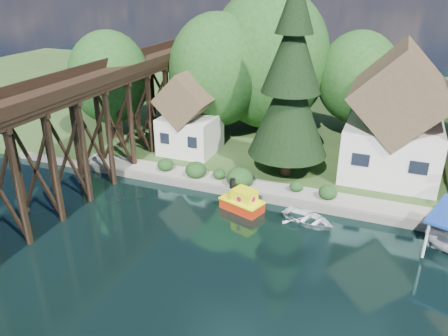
{
  "coord_description": "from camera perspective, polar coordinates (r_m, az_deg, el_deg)",
  "views": [
    {
      "loc": [
        6.49,
        -21.04,
        16.24
      ],
      "look_at": [
        -4.19,
        6.0,
        3.27
      ],
      "focal_mm": 35.0,
      "sensor_mm": 36.0,
      "label": 1
    }
  ],
  "objects": [
    {
      "name": "shrubs",
      "position": [
        35.58,
        1.31,
        -0.91
      ],
      "size": [
        15.76,
        2.47,
        1.7
      ],
      "color": "#143914",
      "rests_on": "bank"
    },
    {
      "name": "house_left",
      "position": [
        38.67,
        21.46,
        5.67
      ],
      "size": [
        7.64,
        8.64,
        11.02
      ],
      "color": "silver",
      "rests_on": "bank"
    },
    {
      "name": "promenade",
      "position": [
        34.16,
        18.29,
        -4.66
      ],
      "size": [
        50.0,
        2.6,
        0.06
      ],
      "primitive_type": "cube",
      "color": "gray",
      "rests_on": "bank"
    },
    {
      "name": "conifer",
      "position": [
        35.36,
        8.73,
        10.7
      ],
      "size": [
        6.53,
        6.53,
        16.07
      ],
      "color": "#382314",
      "rests_on": "bank"
    },
    {
      "name": "seawall",
      "position": [
        33.21,
        14.63,
        -5.47
      ],
      "size": [
        60.0,
        0.4,
        0.62
      ],
      "primitive_type": "cube",
      "color": "slate",
      "rests_on": "ground"
    },
    {
      "name": "boat_white_a",
      "position": [
        31.73,
        10.97,
        -6.38
      ],
      "size": [
        4.59,
        3.92,
        0.81
      ],
      "primitive_type": "imported",
      "rotation": [
        0.0,
        0.0,
        1.23
      ],
      "color": "white",
      "rests_on": "ground"
    },
    {
      "name": "ground",
      "position": [
        27.35,
        3.63,
        -12.42
      ],
      "size": [
        140.0,
        140.0,
        0.0
      ],
      "primitive_type": "plane",
      "color": "black",
      "rests_on": "ground"
    },
    {
      "name": "bank",
      "position": [
        57.68,
        14.34,
        7.2
      ],
      "size": [
        140.0,
        52.0,
        0.5
      ],
      "primitive_type": "cube",
      "color": "#2A461C",
      "rests_on": "ground"
    },
    {
      "name": "tugboat",
      "position": [
        32.63,
        2.44,
        -4.43
      ],
      "size": [
        3.58,
        2.68,
        2.32
      ],
      "color": "red",
      "rests_on": "ground"
    },
    {
      "name": "shed",
      "position": [
        41.5,
        -4.48,
        6.57
      ],
      "size": [
        5.09,
        5.4,
        7.85
      ],
      "color": "silver",
      "rests_on": "bank"
    },
    {
      "name": "trestle_bridge",
      "position": [
        36.21,
        -18.25,
        5.31
      ],
      "size": [
        4.12,
        44.18,
        9.3
      ],
      "color": "black",
      "rests_on": "ground"
    },
    {
      "name": "bg_trees",
      "position": [
        43.57,
        14.13,
        11.48
      ],
      "size": [
        49.9,
        13.3,
        10.57
      ],
      "color": "#382314",
      "rests_on": "bank"
    }
  ]
}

